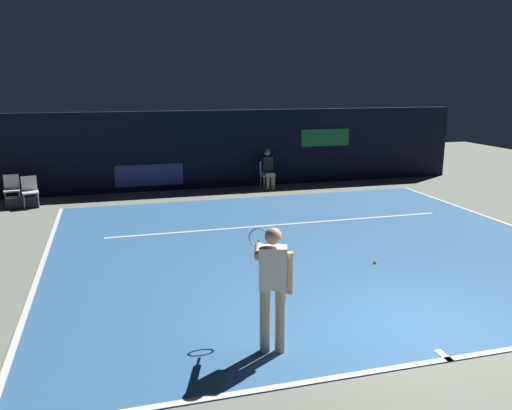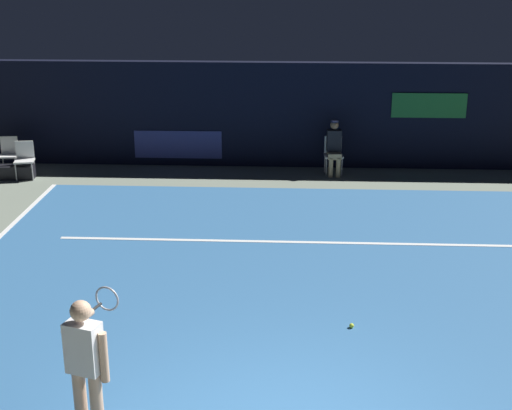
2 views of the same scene
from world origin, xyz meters
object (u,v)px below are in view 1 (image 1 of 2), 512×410
tennis_player (273,282)px  tennis_ball (375,262)px  courtside_chair_near (12,188)px  line_judge_on_chair (268,169)px  courtside_chair_far (30,190)px  equipment_bag (23,202)px

tennis_player → tennis_ball: 4.16m
courtside_chair_near → tennis_ball: (7.76, -7.50, -0.46)m
line_judge_on_chair → courtside_chair_far: line_judge_on_chair is taller
courtside_chair_far → equipment_bag: bearing=-163.9°
courtside_chair_far → equipment_bag: (-0.22, -0.06, -0.34)m
tennis_player → courtside_chair_near: 11.29m
courtside_chair_far → equipment_bag: courtside_chair_far is taller
line_judge_on_chair → tennis_ball: line_judge_on_chair is taller
tennis_player → courtside_chair_far: bearing=113.3°
courtside_chair_near → courtside_chair_far: 0.70m
tennis_player → courtside_chair_far: (-4.21, 9.79, -0.49)m
line_judge_on_chair → tennis_player: bearing=-106.7°
courtside_chair_near → tennis_ball: 10.80m
tennis_ball → line_judge_on_chair: bearing=89.0°
line_judge_on_chair → tennis_ball: bearing=-91.0°
line_judge_on_chair → tennis_ball: 7.77m
courtside_chair_near → tennis_ball: size_ratio=12.94×
courtside_chair_near → tennis_ball: courtside_chair_near is taller
courtside_chair_far → equipment_bag: 0.41m
line_judge_on_chair → equipment_bag: 7.61m
courtside_chair_far → tennis_ball: size_ratio=12.94×
tennis_ball → tennis_player: bearing=-137.8°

